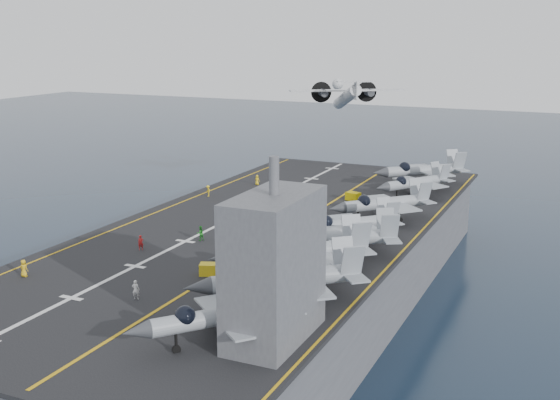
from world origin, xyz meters
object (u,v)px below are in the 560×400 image
at_px(tow_cart_a, 210,269).
at_px(transport_plane, 347,97).
at_px(island_superstructure, 274,250).
at_px(fighter_jet_0, 224,314).

height_order(tow_cart_a, transport_plane, transport_plane).
bearing_deg(island_superstructure, fighter_jet_0, -141.86).
bearing_deg(transport_plane, fighter_jet_0, -77.18).
bearing_deg(island_superstructure, transport_plane, 105.37).
bearing_deg(tow_cart_a, transport_plane, 98.01).
relative_size(fighter_jet_0, transport_plane, 0.63).
distance_m(island_superstructure, transport_plane, 84.28).
height_order(island_superstructure, transport_plane, island_superstructure).
xyz_separation_m(island_superstructure, transport_plane, (-22.31, 81.15, 4.45)).
relative_size(island_superstructure, fighter_jet_0, 0.88).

